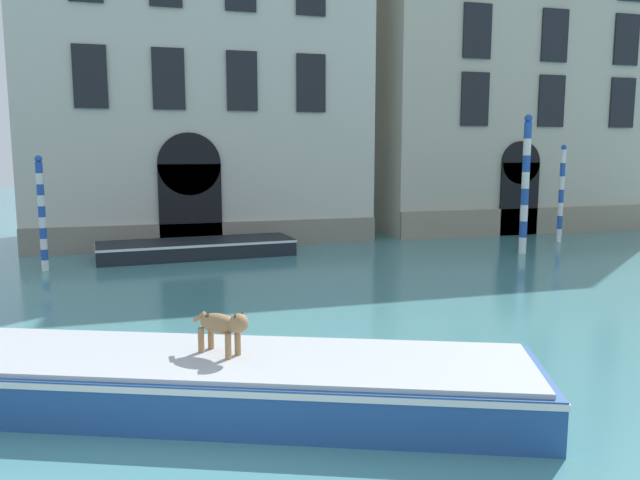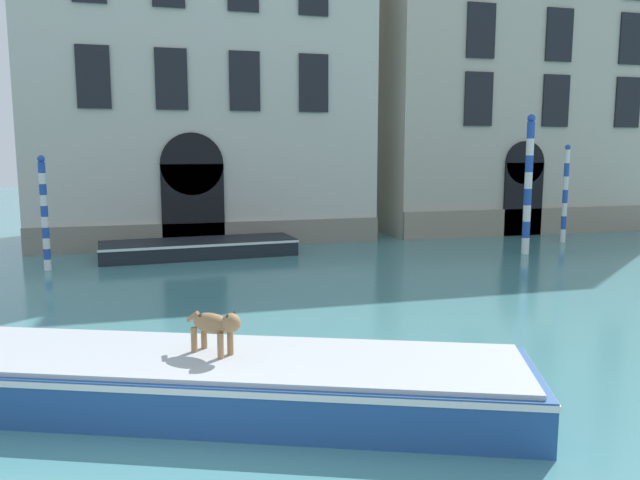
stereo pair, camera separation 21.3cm
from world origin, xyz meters
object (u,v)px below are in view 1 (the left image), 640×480
(mooring_pole_0, at_px, (525,184))
(mooring_pole_2, at_px, (42,213))
(boat_foreground, at_px, (228,380))
(dog_on_deck, at_px, (223,325))
(mooring_pole_1, at_px, (561,193))
(boat_moored_near_palazzo, at_px, (197,248))

(mooring_pole_0, height_order, mooring_pole_2, mooring_pole_0)
(boat_foreground, relative_size, mooring_pole_0, 1.85)
(mooring_pole_0, xyz_separation_m, mooring_pole_2, (-15.25, 1.21, -0.66))
(dog_on_deck, relative_size, mooring_pole_1, 0.21)
(boat_moored_near_palazzo, bearing_deg, mooring_pole_2, -169.21)
(mooring_pole_2, bearing_deg, mooring_pole_0, -4.53)
(boat_foreground, bearing_deg, mooring_pole_2, 130.64)
(dog_on_deck, height_order, mooring_pole_2, mooring_pole_2)
(boat_moored_near_palazzo, bearing_deg, dog_on_deck, -97.42)
(dog_on_deck, distance_m, boat_moored_near_palazzo, 12.46)
(mooring_pole_0, bearing_deg, mooring_pole_1, 33.62)
(boat_moored_near_palazzo, height_order, mooring_pole_2, mooring_pole_2)
(boat_foreground, height_order, mooring_pole_1, mooring_pole_1)
(boat_foreground, bearing_deg, dog_on_deck, 146.82)
(boat_foreground, xyz_separation_m, boat_moored_near_palazzo, (0.68, 12.48, -0.10))
(boat_moored_near_palazzo, height_order, mooring_pole_0, mooring_pole_0)
(mooring_pole_0, bearing_deg, boat_moored_near_palazzo, 167.42)
(mooring_pole_1, bearing_deg, boat_foreground, -140.08)
(mooring_pole_0, xyz_separation_m, mooring_pole_1, (2.92, 1.94, -0.49))
(boat_moored_near_palazzo, height_order, mooring_pole_1, mooring_pole_1)
(dog_on_deck, distance_m, mooring_pole_1, 18.74)
(mooring_pole_0, distance_m, mooring_pole_2, 15.32)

